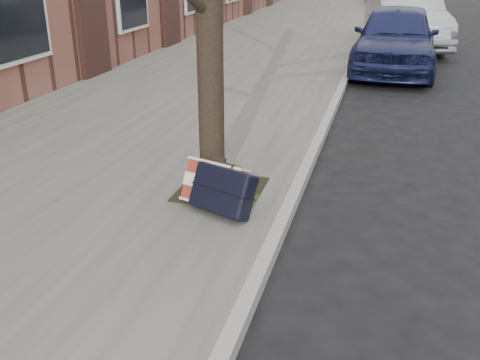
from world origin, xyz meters
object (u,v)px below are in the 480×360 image
(suitcase_navy, at_px, (223,190))
(car_near_mid, at_px, (405,19))
(car_near_front, at_px, (396,38))
(suitcase_red, at_px, (214,185))

(suitcase_navy, xyz_separation_m, car_near_mid, (1.66, 11.31, 0.40))
(car_near_front, bearing_deg, car_near_mid, 87.93)
(suitcase_red, distance_m, car_near_mid, 11.34)
(car_near_front, distance_m, car_near_mid, 3.37)
(suitcase_navy, distance_m, car_near_mid, 11.44)
(suitcase_navy, bearing_deg, car_near_front, 101.17)
(car_near_mid, bearing_deg, car_near_front, -104.39)
(suitcase_navy, height_order, car_near_mid, car_near_mid)
(suitcase_red, distance_m, suitcase_navy, 0.17)
(car_near_mid, bearing_deg, suitcase_red, -109.83)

